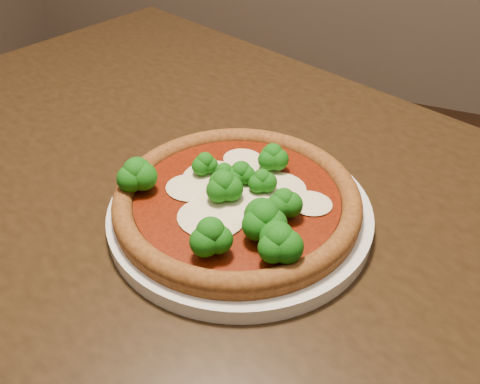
% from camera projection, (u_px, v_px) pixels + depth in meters
% --- Properties ---
extents(dining_table, '(1.30, 1.10, 0.75)m').
position_uv_depth(dining_table, '(203.00, 251.00, 0.72)').
color(dining_table, black).
rests_on(dining_table, floor).
extents(plate, '(0.30, 0.30, 0.02)m').
position_uv_depth(plate, '(240.00, 214.00, 0.60)').
color(plate, silver).
rests_on(plate, dining_table).
extents(pizza, '(0.27, 0.27, 0.06)m').
position_uv_depth(pizza, '(237.00, 199.00, 0.58)').
color(pizza, brown).
rests_on(pizza, plate).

